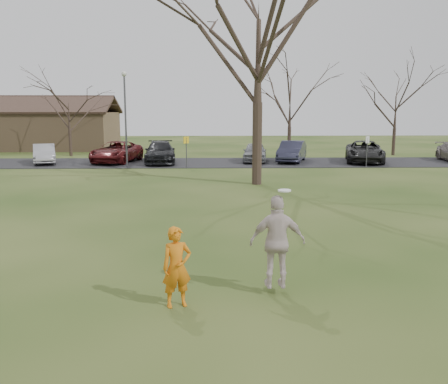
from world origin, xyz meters
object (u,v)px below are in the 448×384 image
at_px(car_4, 255,152).
at_px(big_tree, 258,45).
at_px(car_3, 160,152).
at_px(building, 9,129).
at_px(car_5, 292,151).
at_px(car_6, 365,152).
at_px(catching_play, 277,242).
at_px(car_1, 44,154).
at_px(car_2, 117,152).
at_px(lamp_post, 125,107).
at_px(player_defender, 177,267).

bearing_deg(car_4, big_tree, -87.99).
bearing_deg(car_3, building, 135.43).
height_order(car_4, car_5, car_5).
xyz_separation_m(car_6, catching_play, (-9.74, -24.92, 0.34)).
distance_m(car_1, building, 15.43).
xyz_separation_m(car_2, car_3, (3.20, -0.52, 0.01)).
relative_size(building, big_tree, 1.47).
bearing_deg(car_1, lamp_post, -38.64).
bearing_deg(building, player_defender, -63.92).
bearing_deg(big_tree, building, 133.73).
relative_size(catching_play, building, 0.10).
distance_m(car_5, car_6, 5.23).
height_order(car_2, lamp_post, lamp_post).
distance_m(car_3, building, 20.77).
xyz_separation_m(player_defender, lamp_post, (-4.94, 23.20, 3.16)).
xyz_separation_m(player_defender, catching_play, (2.07, 0.59, 0.34)).
bearing_deg(building, car_5, -26.47).
bearing_deg(car_4, car_2, -173.12).
distance_m(car_1, car_4, 15.06).
bearing_deg(car_3, big_tree, -63.34).
relative_size(car_5, lamp_post, 0.73).
height_order(catching_play, building, building).
distance_m(car_4, big_tree, 12.13).
bearing_deg(car_2, player_defender, -65.72).
distance_m(car_1, car_2, 5.03).
bearing_deg(car_2, car_6, 9.37).
relative_size(car_6, catching_play, 2.62).
bearing_deg(car_5, building, 171.38).
bearing_deg(lamp_post, player_defender, -77.98).
relative_size(car_1, lamp_post, 0.66).
bearing_deg(lamp_post, big_tree, -43.15).
height_order(player_defender, big_tree, big_tree).
distance_m(car_3, car_4, 6.87).
relative_size(car_3, big_tree, 0.37).
distance_m(car_6, lamp_post, 17.20).
height_order(car_6, building, building).
xyz_separation_m(car_1, car_2, (5.00, 0.58, 0.07)).
height_order(car_1, car_3, car_3).
distance_m(car_1, car_5, 17.77).
relative_size(player_defender, building, 0.08).
distance_m(car_2, lamp_post, 4.41).
relative_size(car_6, building, 0.27).
distance_m(player_defender, lamp_post, 23.93).
bearing_deg(catching_play, car_6, 68.66).
bearing_deg(lamp_post, car_1, 160.32).
height_order(car_5, building, building).
height_order(car_4, car_6, car_6).
xyz_separation_m(car_3, building, (-15.98, 13.22, 1.14)).
xyz_separation_m(car_5, building, (-25.54, 12.72, 1.14)).
bearing_deg(car_1, building, 101.40).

